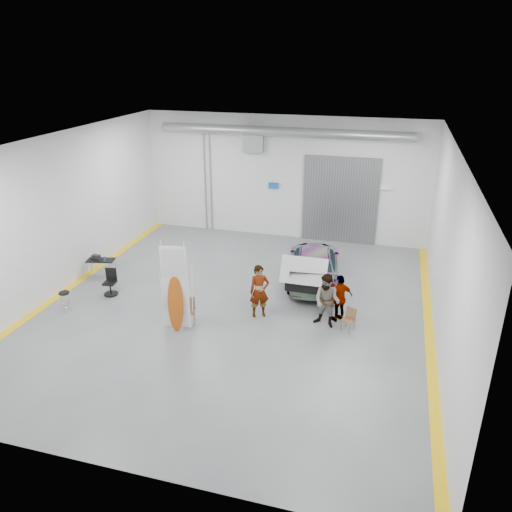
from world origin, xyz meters
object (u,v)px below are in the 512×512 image
(folding_chair_far, at_px, (348,324))
(office_chair, at_px, (111,283))
(sedan_car, at_px, (314,263))
(folding_chair_near, at_px, (189,316))
(person_c, at_px, (340,298))
(surfboard_display, at_px, (174,295))
(shop_stool, at_px, (65,302))
(person_b, at_px, (327,301))
(person_a, at_px, (259,291))
(work_table, at_px, (99,260))

(folding_chair_far, xyz_separation_m, office_chair, (-9.12, 0.25, 0.20))
(sedan_car, bearing_deg, folding_chair_near, 44.25)
(sedan_car, relative_size, person_c, 2.90)
(sedan_car, relative_size, surfboard_display, 1.56)
(folding_chair_far, bearing_deg, person_c, 146.82)
(surfboard_display, distance_m, shop_stool, 4.48)
(person_b, relative_size, person_c, 1.11)
(sedan_car, xyz_separation_m, person_a, (-1.35, -3.52, 0.24))
(person_a, xyz_separation_m, work_table, (-7.33, 1.52, -0.26))
(person_c, distance_m, folding_chair_near, 5.25)
(sedan_car, bearing_deg, person_a, 60.35)
(sedan_car, bearing_deg, folding_chair_far, 107.25)
(sedan_car, xyz_separation_m, folding_chair_far, (1.80, -3.70, -0.48))
(sedan_car, distance_m, folding_chair_far, 4.14)
(folding_chair_near, bearing_deg, person_b, -4.56)
(work_table, bearing_deg, person_b, -9.25)
(office_chair, bearing_deg, person_a, -8.67)
(person_a, bearing_deg, person_b, -27.68)
(person_c, distance_m, work_table, 10.16)
(person_b, height_order, office_chair, person_b)
(sedan_car, relative_size, shop_stool, 6.55)
(surfboard_display, height_order, shop_stool, surfboard_display)
(person_a, distance_m, work_table, 7.49)
(person_a, relative_size, folding_chair_far, 2.43)
(work_table, relative_size, office_chair, 1.20)
(person_b, xyz_separation_m, folding_chair_near, (-4.59, -1.11, -0.68))
(person_b, distance_m, surfboard_display, 5.12)
(shop_stool, bearing_deg, work_table, 99.09)
(person_b, xyz_separation_m, shop_stool, (-9.22, -1.52, -0.58))
(folding_chair_near, distance_m, folding_chair_far, 5.44)
(sedan_car, xyz_separation_m, person_b, (1.04, -3.59, 0.23))
(sedan_car, xyz_separation_m, folding_chair_near, (-3.55, -4.70, -0.45))
(shop_stool, height_order, work_table, work_table)
(surfboard_display, xyz_separation_m, office_chair, (-3.52, 1.77, -0.85))
(sedan_car, bearing_deg, shop_stool, 23.27)
(person_c, height_order, folding_chair_far, person_c)
(person_a, relative_size, office_chair, 1.89)
(sedan_car, distance_m, surfboard_display, 6.48)
(person_c, relative_size, folding_chair_near, 1.92)
(work_table, bearing_deg, sedan_car, 13.00)
(folding_chair_far, height_order, shop_stool, folding_chair_far)
(sedan_car, bearing_deg, person_b, 97.43)
(person_c, relative_size, work_table, 1.41)
(sedan_car, xyz_separation_m, person_c, (1.42, -3.09, 0.14))
(work_table, bearing_deg, surfboard_display, -33.34)
(surfboard_display, relative_size, office_chair, 3.14)
(person_a, distance_m, office_chair, 6.00)
(person_a, xyz_separation_m, folding_chair_far, (3.15, -0.17, -0.72))
(work_table, bearing_deg, shop_stool, -80.91)
(folding_chair_near, height_order, shop_stool, folding_chair_near)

